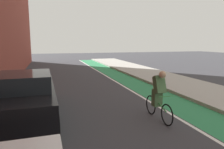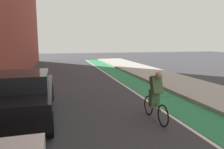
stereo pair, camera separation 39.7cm
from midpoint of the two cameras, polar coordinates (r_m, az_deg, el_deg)
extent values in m
plane|color=#38383D|center=(10.22, -6.59, -5.27)|extent=(74.93, 74.93, 0.00)
cube|color=#2D8451|center=(12.91, 4.85, -2.25)|extent=(1.60, 34.06, 0.00)
cube|color=white|center=(12.61, 1.05, -2.48)|extent=(0.12, 34.06, 0.00)
cube|color=#A8A59E|center=(13.98, 14.24, -1.34)|extent=(3.31, 34.06, 0.14)
cube|color=black|center=(7.49, -23.99, -5.89)|extent=(1.91, 4.72, 0.70)
cube|color=black|center=(7.14, -24.46, -1.89)|extent=(1.63, 2.00, 0.55)
cylinder|color=black|center=(9.41, -27.80, -5.43)|extent=(0.23, 0.66, 0.66)
cylinder|color=black|center=(9.27, -17.69, -5.02)|extent=(0.23, 0.66, 0.66)
cylinder|color=black|center=(5.84, -17.25, -13.24)|extent=(0.23, 0.66, 0.66)
torus|color=black|center=(6.50, 13.11, -10.74)|extent=(0.04, 0.67, 0.66)
torus|color=black|center=(7.38, 9.04, -8.22)|extent=(0.04, 0.67, 0.66)
cylinder|color=#338C3F|center=(6.87, 10.99, -7.66)|extent=(0.04, 0.96, 0.33)
cylinder|color=#338C3F|center=(7.01, 10.31, -6.64)|extent=(0.04, 0.12, 0.55)
cylinder|color=#338C3F|center=(6.41, 12.94, -5.88)|extent=(0.48, 0.03, 0.02)
cube|color=#4C7247|center=(6.92, 10.62, -6.24)|extent=(0.28, 0.24, 0.56)
cube|color=#4C7247|center=(6.70, 11.24, -2.71)|extent=(0.32, 0.40, 0.60)
sphere|color=tan|center=(6.51, 11.97, -0.04)|extent=(0.22, 0.22, 0.22)
cube|color=tan|center=(6.81, 10.76, -2.35)|extent=(0.26, 0.27, 0.39)
camera|label=1|loc=(0.20, -91.25, -0.20)|focal=33.38mm
camera|label=2|loc=(0.20, 88.75, 0.20)|focal=33.38mm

